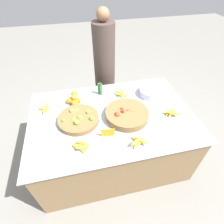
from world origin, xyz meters
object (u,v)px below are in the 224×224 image
Objects in this scene: tomato_basket at (127,114)px; metal_bowl at (151,92)px; price_sign at (108,133)px; vendor_person at (105,73)px; lime_bowl at (79,119)px.

tomato_basket is 1.62× the size of metal_bowl.
price_sign is 1.17m from vendor_person.
vendor_person reaches higher than price_sign.
tomato_basket is at bearing -142.11° from metal_bowl.
tomato_basket reaches higher than metal_bowl.
lime_bowl is 0.27× the size of vendor_person.
lime_bowl is 0.92× the size of tomato_basket.
vendor_person is at bearing 88.35° from price_sign.
tomato_basket is at bearing 48.54° from price_sign.
vendor_person reaches higher than tomato_basket.
vendor_person is (-0.45, 0.63, -0.04)m from metal_bowl.
lime_bowl is at bearing -116.63° from vendor_person.
tomato_basket is (0.50, -0.05, 0.01)m from lime_bowl.
tomato_basket is 0.29× the size of vendor_person.
vendor_person is (0.45, 0.89, -0.03)m from lime_bowl.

